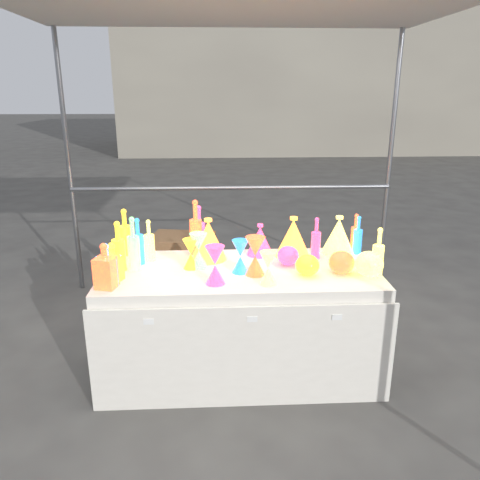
{
  "coord_description": "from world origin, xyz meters",
  "views": [
    {
      "loc": [
        -0.15,
        -2.87,
        1.87
      ],
      "look_at": [
        0.0,
        0.0,
        0.95
      ],
      "focal_mm": 35.0,
      "sensor_mm": 36.0,
      "label": 1
    }
  ],
  "objects_px": {
    "display_table": "(240,321)",
    "cardboard_box_closed": "(183,257)",
    "bottle_0": "(125,232)",
    "globe_0": "(307,266)",
    "lampshade_0": "(209,239)",
    "hourglass_0": "(255,256)",
    "decanter_0": "(113,262)"
  },
  "relations": [
    {
      "from": "cardboard_box_closed",
      "to": "globe_0",
      "type": "bearing_deg",
      "value": -53.95
    },
    {
      "from": "cardboard_box_closed",
      "to": "globe_0",
      "type": "distance_m",
      "value": 2.15
    },
    {
      "from": "cardboard_box_closed",
      "to": "decanter_0",
      "type": "xyz_separation_m",
      "value": [
        -0.28,
        -1.87,
        0.64
      ]
    },
    {
      "from": "globe_0",
      "to": "display_table",
      "type": "bearing_deg",
      "value": 163.33
    },
    {
      "from": "display_table",
      "to": "hourglass_0",
      "type": "relative_size",
      "value": 7.34
    },
    {
      "from": "bottle_0",
      "to": "globe_0",
      "type": "bearing_deg",
      "value": -20.92
    },
    {
      "from": "cardboard_box_closed",
      "to": "globe_0",
      "type": "xyz_separation_m",
      "value": [
        0.93,
        -1.85,
        0.58
      ]
    },
    {
      "from": "bottle_0",
      "to": "lampshade_0",
      "type": "bearing_deg",
      "value": -12.16
    },
    {
      "from": "decanter_0",
      "to": "hourglass_0",
      "type": "distance_m",
      "value": 0.88
    },
    {
      "from": "hourglass_0",
      "to": "cardboard_box_closed",
      "type": "bearing_deg",
      "value": 108.21
    },
    {
      "from": "decanter_0",
      "to": "bottle_0",
      "type": "bearing_deg",
      "value": 115.99
    },
    {
      "from": "display_table",
      "to": "bottle_0",
      "type": "distance_m",
      "value": 1.02
    },
    {
      "from": "cardboard_box_closed",
      "to": "bottle_0",
      "type": "height_order",
      "value": "bottle_0"
    },
    {
      "from": "decanter_0",
      "to": "hourglass_0",
      "type": "bearing_deg",
      "value": 28.31
    },
    {
      "from": "display_table",
      "to": "hourglass_0",
      "type": "height_order",
      "value": "hourglass_0"
    },
    {
      "from": "cardboard_box_closed",
      "to": "decanter_0",
      "type": "bearing_deg",
      "value": -89.11
    },
    {
      "from": "display_table",
      "to": "cardboard_box_closed",
      "type": "height_order",
      "value": "display_table"
    },
    {
      "from": "display_table",
      "to": "bottle_0",
      "type": "bearing_deg",
      "value": 156.93
    },
    {
      "from": "cardboard_box_closed",
      "to": "lampshade_0",
      "type": "xyz_separation_m",
      "value": [
        0.3,
        -1.51,
        0.67
      ]
    },
    {
      "from": "display_table",
      "to": "cardboard_box_closed",
      "type": "relative_size",
      "value": 2.94
    },
    {
      "from": "display_table",
      "to": "globe_0",
      "type": "relative_size",
      "value": 12.1
    },
    {
      "from": "hourglass_0",
      "to": "lampshade_0",
      "type": "height_order",
      "value": "lampshade_0"
    },
    {
      "from": "cardboard_box_closed",
      "to": "lampshade_0",
      "type": "distance_m",
      "value": 1.68
    },
    {
      "from": "bottle_0",
      "to": "hourglass_0",
      "type": "bearing_deg",
      "value": -25.97
    },
    {
      "from": "lampshade_0",
      "to": "display_table",
      "type": "bearing_deg",
      "value": -28.68
    },
    {
      "from": "bottle_0",
      "to": "lampshade_0",
      "type": "xyz_separation_m",
      "value": [
        0.59,
        -0.13,
        -0.02
      ]
    },
    {
      "from": "globe_0",
      "to": "lampshade_0",
      "type": "bearing_deg",
      "value": 151.66
    },
    {
      "from": "hourglass_0",
      "to": "bottle_0",
      "type": "bearing_deg",
      "value": 154.03
    },
    {
      "from": "bottle_0",
      "to": "globe_0",
      "type": "xyz_separation_m",
      "value": [
        1.22,
        -0.47,
        -0.11
      ]
    },
    {
      "from": "display_table",
      "to": "globe_0",
      "type": "distance_m",
      "value": 0.62
    },
    {
      "from": "cardboard_box_closed",
      "to": "hourglass_0",
      "type": "xyz_separation_m",
      "value": [
        0.6,
        -1.82,
        0.65
      ]
    },
    {
      "from": "lampshade_0",
      "to": "hourglass_0",
      "type": "bearing_deg",
      "value": -28.66
    }
  ]
}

